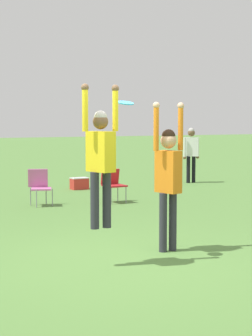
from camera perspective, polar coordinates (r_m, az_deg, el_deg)
name	(u,v)px	position (r m, az deg, el deg)	size (l,w,h in m)	color
ground_plane	(127,262)	(8.09, 0.08, -9.50)	(120.00, 120.00, 0.00)	#56843D
person_jumping	(101,153)	(7.64, -2.60, 1.49)	(0.56, 0.44, 1.97)	#2D2D38
person_defending	(168,172)	(8.56, 4.32, -0.39)	(0.55, 0.43, 2.28)	#2D2D38
frisbee	(125,103)	(7.98, -0.06, 6.64)	(0.24, 0.24, 0.07)	#2D9EDB
camping_chair_1	(113,182)	(13.84, -1.36, -1.47)	(0.49, 0.52, 0.81)	gray
camping_chair_2	(40,184)	(13.48, -8.76, -1.65)	(0.61, 0.66, 0.86)	gray
person_spectator_near	(191,149)	(18.33, 6.64, 1.90)	(0.63, 0.46, 1.79)	black
cooler_box	(79,183)	(16.56, -4.76, -1.57)	(0.50, 0.32, 0.35)	red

